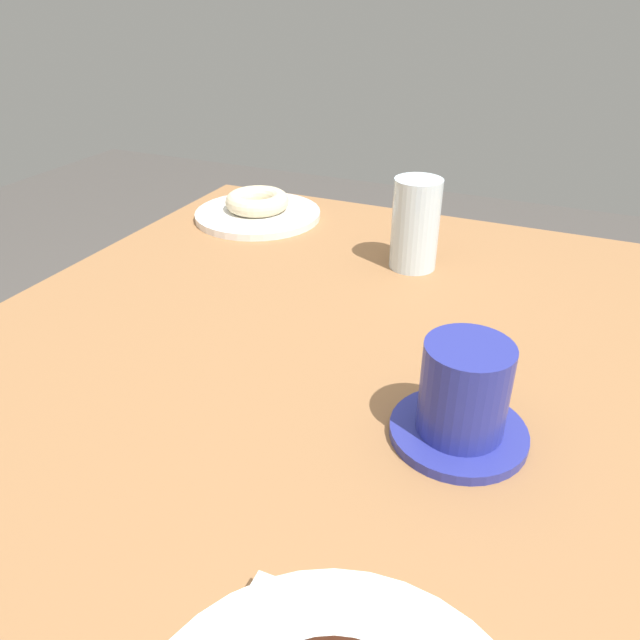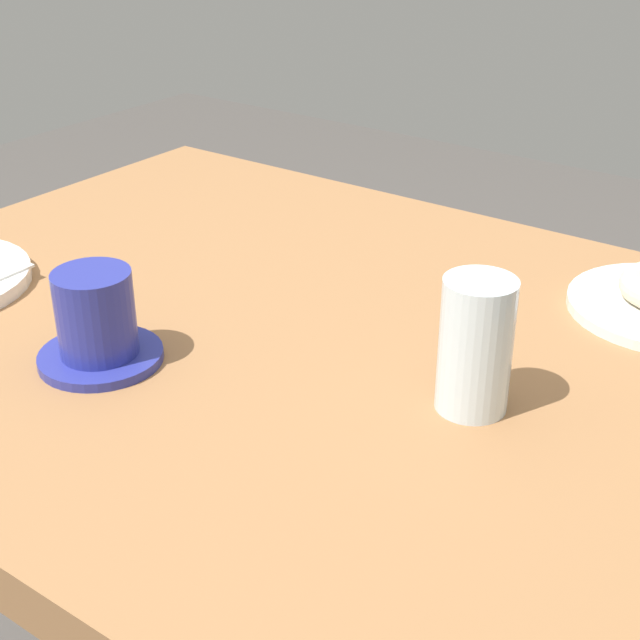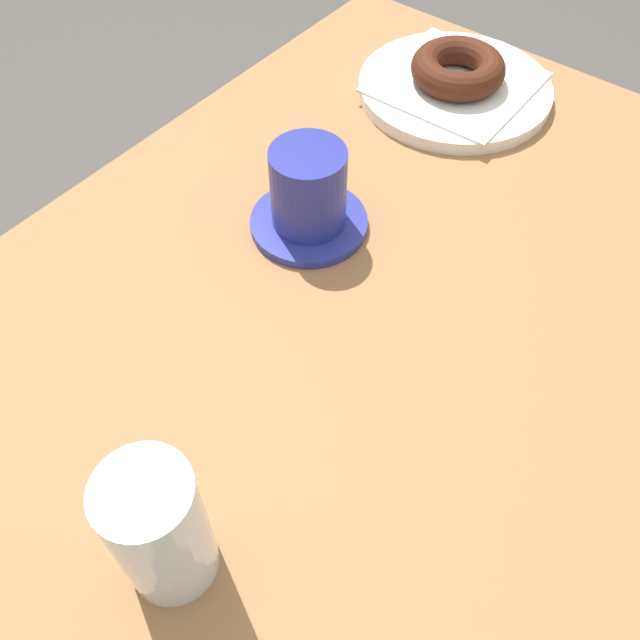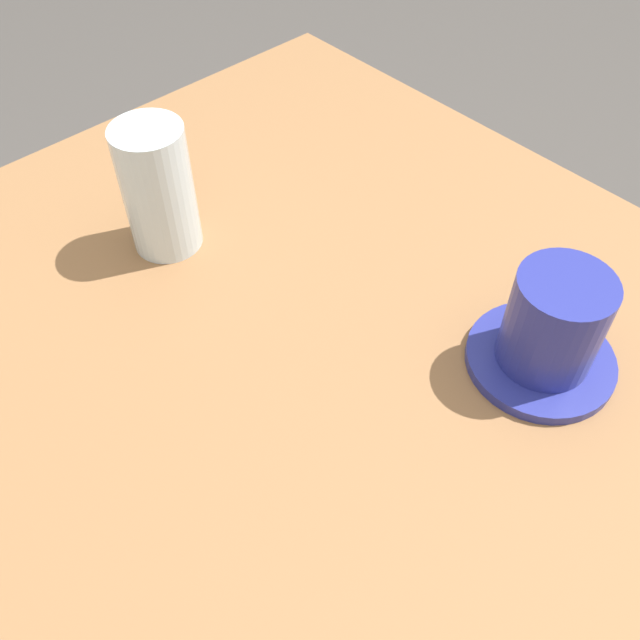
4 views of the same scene
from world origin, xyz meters
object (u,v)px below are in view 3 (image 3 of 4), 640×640
object	(u,v)px
coffee_cup	(308,195)
water_glass	(159,530)
donut_chocolate_ring	(458,68)
plate_chocolate_ring	(454,89)

from	to	relation	value
coffee_cup	water_glass	bearing A→B (deg)	22.72
donut_chocolate_ring	coffee_cup	bearing A→B (deg)	0.51
plate_chocolate_ring	water_glass	world-z (taller)	water_glass
donut_chocolate_ring	water_glass	distance (m)	0.63
water_glass	coffee_cup	bearing A→B (deg)	-157.28
plate_chocolate_ring	coffee_cup	bearing A→B (deg)	0.51
donut_chocolate_ring	coffee_cup	size ratio (longest dim) A/B	0.94
donut_chocolate_ring	coffee_cup	xyz separation A→B (m)	(0.29, 0.00, 0.01)
donut_chocolate_ring	water_glass	world-z (taller)	water_glass
plate_chocolate_ring	coffee_cup	xyz separation A→B (m)	(0.29, 0.00, 0.03)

